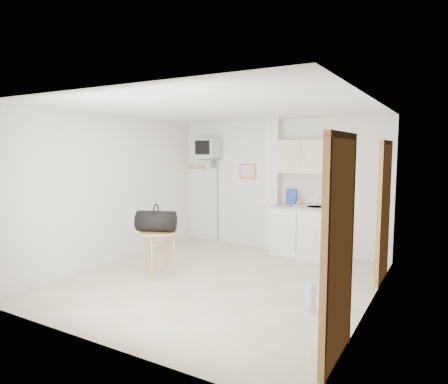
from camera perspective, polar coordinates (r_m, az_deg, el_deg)
The scene contains 7 objects.
ground at distance 6.03m, azimuth -0.81°, elevation -12.55°, with size 4.50×4.50×0.00m, color beige.
room_envelope at distance 5.69m, azimuth 1.70°, elevation 2.15°, with size 4.24×4.54×2.55m.
kitchenette at distance 7.39m, azimuth 11.06°, elevation -2.78°, with size 1.03×0.58×2.10m.
crt_television at distance 8.20m, azimuth -2.28°, elevation 6.12°, with size 0.44×0.45×2.15m.
round_table at distance 6.34m, azimuth -9.28°, elevation -6.37°, with size 0.59×0.59×0.66m.
duffel_bag at distance 6.27m, azimuth -9.68°, elevation -4.10°, with size 0.66×0.51×0.44m.
water_bottle at distance 5.01m, azimuth 12.28°, elevation -14.58°, with size 0.13×0.13×0.38m.
Camera 1 is at (2.94, -4.91, 1.92)m, focal length 32.00 mm.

